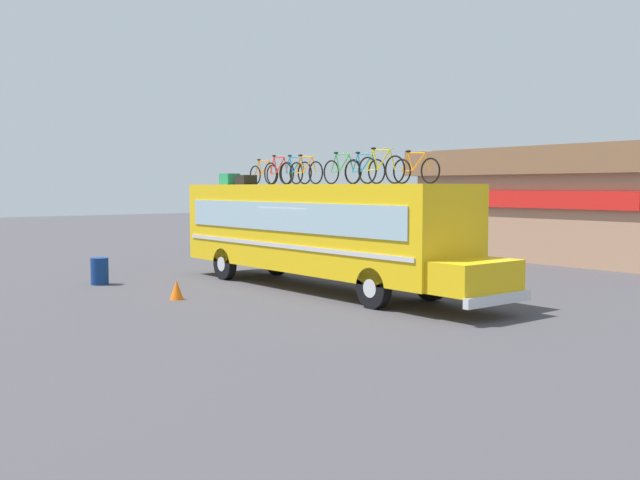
{
  "coord_description": "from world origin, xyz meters",
  "views": [
    {
      "loc": [
        17.31,
        -13.4,
        3.1
      ],
      "look_at": [
        0.3,
        0.0,
        1.5
      ],
      "focal_mm": 40.48,
      "sensor_mm": 36.0,
      "label": 1
    }
  ],
  "objects": [
    {
      "name": "ground_plane",
      "position": [
        0.0,
        0.0,
        0.0
      ],
      "size": [
        120.0,
        120.0,
        0.0
      ],
      "primitive_type": "plane",
      "color": "#423F44"
    },
    {
      "name": "bus",
      "position": [
        0.18,
        0.0,
        1.83
      ],
      "size": [
        12.68,
        2.46,
        3.17
      ],
      "color": "yellow",
      "rests_on": "ground"
    },
    {
      "name": "luggage_bag_1",
      "position": [
        -4.56,
        -0.21,
        3.37
      ],
      "size": [
        0.6,
        0.5,
        0.39
      ],
      "primitive_type": "cube",
      "color": "#1E7F66",
      "rests_on": "bus"
    },
    {
      "name": "luggage_bag_2",
      "position": [
        -3.74,
        -0.06,
        3.34
      ],
      "size": [
        0.61,
        0.53,
        0.33
      ],
      "primitive_type": "cube",
      "color": "black",
      "rests_on": "bus"
    },
    {
      "name": "rooftop_bicycle_1",
      "position": [
        -3.16,
        0.28,
        3.54
      ],
      "size": [
        1.7,
        0.44,
        0.88
      ],
      "color": "black",
      "rests_on": "bus"
    },
    {
      "name": "rooftop_bicycle_2",
      "position": [
        -2.07,
        0.15,
        3.58
      ],
      "size": [
        1.69,
        0.44,
        0.97
      ],
      "color": "black",
      "rests_on": "bus"
    },
    {
      "name": "rooftop_bicycle_3",
      "position": [
        -0.94,
        -0.02,
        3.56
      ],
      "size": [
        1.7,
        0.44,
        0.94
      ],
      "color": "black",
      "rests_on": "bus"
    },
    {
      "name": "rooftop_bicycle_4",
      "position": [
        0.03,
        -0.33,
        3.55
      ],
      "size": [
        1.65,
        0.44,
        0.91
      ],
      "color": "black",
      "rests_on": "bus"
    },
    {
      "name": "rooftop_bicycle_5",
      "position": [
        1.2,
        0.1,
        3.57
      ],
      "size": [
        1.71,
        0.44,
        0.95
      ],
      "color": "black",
      "rests_on": "bus"
    },
    {
      "name": "rooftop_bicycle_6",
      "position": [
        2.23,
        0.05,
        3.56
      ],
      "size": [
        1.7,
        0.44,
        0.92
      ],
      "color": "black",
      "rests_on": "bus"
    },
    {
      "name": "rooftop_bicycle_7",
      "position": [
        3.3,
        -0.32,
        3.58
      ],
      "size": [
        1.8,
        0.44,
        0.98
      ],
      "color": "black",
      "rests_on": "bus"
    },
    {
      "name": "rooftop_bicycle_8",
      "position": [
        4.37,
        -0.1,
        3.54
      ],
      "size": [
        1.65,
        0.44,
        0.87
      ],
      "color": "black",
      "rests_on": "bus"
    },
    {
      "name": "roadside_building",
      "position": [
        0.22,
        15.44,
        2.44
      ],
      "size": [
        14.82,
        8.87,
        4.74
      ],
      "color": "tan",
      "rests_on": "ground"
    },
    {
      "name": "trash_bin",
      "position": [
        -4.89,
        -4.83,
        0.43
      ],
      "size": [
        0.55,
        0.55,
        0.85
      ],
      "primitive_type": "cylinder",
      "color": "navy",
      "rests_on": "ground"
    },
    {
      "name": "traffic_cone",
      "position": [
        -0.59,
        -4.32,
        0.27
      ],
      "size": [
        0.38,
        0.38,
        0.54
      ],
      "primitive_type": "cone",
      "color": "orange",
      "rests_on": "ground"
    }
  ]
}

